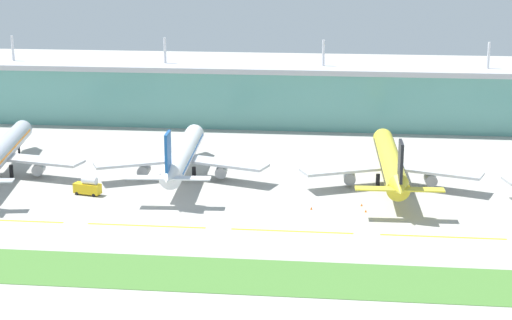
{
  "coord_description": "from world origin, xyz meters",
  "views": [
    {
      "loc": [
        8.85,
        -185.15,
        65.15
      ],
      "look_at": [
        -15.28,
        31.93,
        7.0
      ],
      "focal_mm": 58.94,
      "sensor_mm": 36.0,
      "label": 1
    }
  ],
  "objects": [
    {
      "name": "taxiway_stripe_mid_west",
      "position": [
        -37.0,
        -4.09,
        0.02
      ],
      "size": [
        28.0,
        0.7,
        0.04
      ],
      "primitive_type": "cube",
      "color": "yellow",
      "rests_on": "ground"
    },
    {
      "name": "terminal_building",
      "position": [
        -0.0,
        111.98,
        11.07
      ],
      "size": [
        288.0,
        34.0,
        30.74
      ],
      "color": "#5B9E93",
      "rests_on": "ground"
    },
    {
      "name": "airliner_far_middle",
      "position": [
        20.65,
        35.22,
        6.45
      ],
      "size": [
        48.77,
        64.59,
        18.9
      ],
      "color": "yellow",
      "rests_on": "ground"
    },
    {
      "name": "safety_cone_right_wingtip",
      "position": [
        0.67,
        12.29,
        0.35
      ],
      "size": [
        0.56,
        0.56,
        0.7
      ],
      "primitive_type": "cone",
      "color": "orange",
      "rests_on": "ground"
    },
    {
      "name": "ground_plane",
      "position": [
        0.0,
        0.0,
        0.0
      ],
      "size": [
        600.0,
        600.0,
        0.0
      ],
      "primitive_type": "plane",
      "color": "#A8A59E"
    },
    {
      "name": "taxiway_stripe_mid_east",
      "position": [
        31.0,
        -4.09,
        0.02
      ],
      "size": [
        28.0,
        0.7,
        0.04
      ],
      "primitive_type": "cube",
      "color": "yellow",
      "rests_on": "ground"
    },
    {
      "name": "safety_cone_nose_front",
      "position": [
        13.05,
        16.44,
        0.35
      ],
      "size": [
        0.56,
        0.56,
        0.7
      ],
      "primitive_type": "cone",
      "color": "orange",
      "rests_on": "ground"
    },
    {
      "name": "safety_cone_left_wingtip",
      "position": [
        14.0,
        11.68,
        0.35
      ],
      "size": [
        0.56,
        0.56,
        0.7
      ],
      "primitive_type": "cone",
      "color": "orange",
      "rests_on": "ground"
    },
    {
      "name": "grass_verge",
      "position": [
        0.0,
        -31.44,
        0.05
      ],
      "size": [
        300.0,
        18.0,
        0.1
      ],
      "primitive_type": "cube",
      "color": "#477A33",
      "rests_on": "ground"
    },
    {
      "name": "fuel_truck",
      "position": [
        -57.8,
        18.04,
        2.26
      ],
      "size": [
        7.61,
        4.21,
        4.95
      ],
      "color": "gold",
      "rests_on": "ground"
    },
    {
      "name": "airliner_near_middle",
      "position": [
        -36.23,
        36.56,
        6.44
      ],
      "size": [
        48.72,
        60.73,
        18.9
      ],
      "color": "white",
      "rests_on": "ground"
    },
    {
      "name": "airliner_nearest",
      "position": [
        -87.48,
        32.54,
        6.46
      ],
      "size": [
        48.09,
        69.53,
        18.9
      ],
      "color": "#ADB2BC",
      "rests_on": "ground"
    },
    {
      "name": "taxiway_stripe_west",
      "position": [
        -71.0,
        -4.09,
        0.02
      ],
      "size": [
        28.0,
        0.7,
        0.04
      ],
      "primitive_type": "cube",
      "color": "yellow",
      "rests_on": "ground"
    },
    {
      "name": "taxiway_stripe_centre",
      "position": [
        -3.0,
        -4.09,
        0.02
      ],
      "size": [
        28.0,
        0.7,
        0.04
      ],
      "primitive_type": "cube",
      "color": "yellow",
      "rests_on": "ground"
    }
  ]
}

